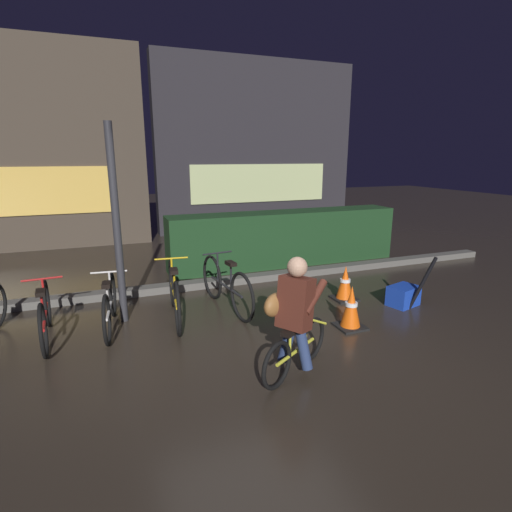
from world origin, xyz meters
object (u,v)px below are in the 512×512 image
Objects in this scene: parked_bike_center_right at (174,294)px; parked_bike_right_mid at (226,286)px; cyclist at (293,316)px; street_post at (117,227)px; parked_bike_left_mid at (45,315)px; traffic_cone_far at (345,284)px; traffic_cone_near at (351,308)px; closed_umbrella at (422,284)px; parked_bike_center_left at (110,305)px; blue_crate at (403,296)px.

parked_bike_center_right is 0.77m from parked_bike_right_mid.
cyclist is (0.12, -1.95, 0.27)m from parked_bike_right_mid.
street_post is 1.67× the size of parked_bike_left_mid.
traffic_cone_far is (1.84, -0.28, -0.10)m from parked_bike_right_mid.
cyclist is at bearing -148.53° from traffic_cone_near.
closed_umbrella reaches higher than traffic_cone_far.
traffic_cone_near is 1.06m from traffic_cone_far.
parked_bike_center_left is at bearing 159.52° from traffic_cone_near.
closed_umbrella is (2.50, 0.89, -0.22)m from cyclist.
parked_bike_right_mid is at bearing 61.29° from cyclist.
closed_umbrella is at bearing 6.60° from traffic_cone_near.
parked_bike_right_mid is (1.42, -0.09, -0.94)m from street_post.
traffic_cone_far is 1.11m from closed_umbrella.
parked_bike_center_right is at bearing 175.97° from traffic_cone_far.
traffic_cone_near is at bearing -104.75° from parked_bike_center_left.
traffic_cone_near is (2.75, -1.30, -1.03)m from street_post.
traffic_cone_far is (3.44, -0.16, -0.06)m from parked_bike_center_left.
parked_bike_left_mid is 1.02× the size of parked_bike_center_left.
parked_bike_left_mid is 0.74m from parked_bike_center_left.
traffic_cone_near is at bearing -25.29° from street_post.
street_post is at bearing -33.65° from parked_bike_center_left.
parked_bike_left_mid is at bearing -146.33° from closed_umbrella.
parked_bike_center_left is 1.60m from parked_bike_right_mid.
parked_bike_left_mid is 3.04m from cyclist.
parked_bike_right_mid reaches higher than traffic_cone_near.
street_post is 1.50× the size of parked_bike_center_right.
blue_crate is at bearing -37.74° from traffic_cone_far.
street_post is 4.79× the size of traffic_cone_far.
parked_bike_center_left is 4.32m from closed_umbrella.
parked_bike_center_right reaches higher than parked_bike_left_mid.
traffic_cone_near is 0.46× the size of cyclist.
blue_crate is 0.52× the size of closed_umbrella.
traffic_cone_far reaches higher than blue_crate.
closed_umbrella is (0.78, -0.78, 0.15)m from traffic_cone_far.
parked_bike_right_mid is 2.83m from closed_umbrella.
closed_umbrella reaches higher than blue_crate.
traffic_cone_far is at bearing -86.99° from parked_bike_center_left.
parked_bike_right_mid is (1.60, 0.12, 0.04)m from parked_bike_center_left.
parked_bike_center_left reaches higher than blue_crate.
parked_bike_center_right is 3.04× the size of traffic_cone_near.
parked_bike_center_right reaches higher than parked_bike_right_mid.
closed_umbrella reaches higher than traffic_cone_near.
closed_umbrella is at bearing -100.31° from parked_bike_center_right.
cyclist reaches higher than traffic_cone_far.
cyclist reaches higher than blue_crate.
street_post is 4.21m from blue_crate.
blue_crate is (4.12, -0.69, -0.17)m from parked_bike_center_left.
closed_umbrella is (4.05, -1.15, -0.89)m from street_post.
parked_bike_right_mid is at bearing 162.19° from blue_crate.
traffic_cone_near is (2.09, -1.11, -0.09)m from parked_bike_center_right.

